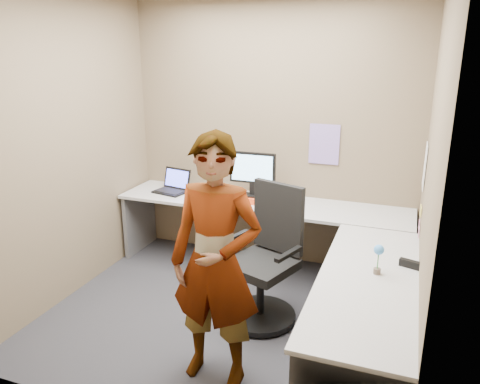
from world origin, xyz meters
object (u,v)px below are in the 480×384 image
at_px(desk, 288,243).
at_px(monitor, 252,170).
at_px(office_chair, 266,267).
at_px(person, 216,263).

xyz_separation_m(desk, monitor, (-0.53, 0.59, 0.46)).
relative_size(desk, office_chair, 2.62).
relative_size(office_chair, person, 0.66).
distance_m(monitor, person, 1.74).
xyz_separation_m(monitor, office_chair, (0.42, -0.87, -0.58)).
bearing_deg(office_chair, person, -76.85).
bearing_deg(desk, monitor, 132.14).
bearing_deg(office_chair, monitor, 135.12).
bearing_deg(person, desk, 79.08).
bearing_deg(monitor, office_chair, -65.62).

